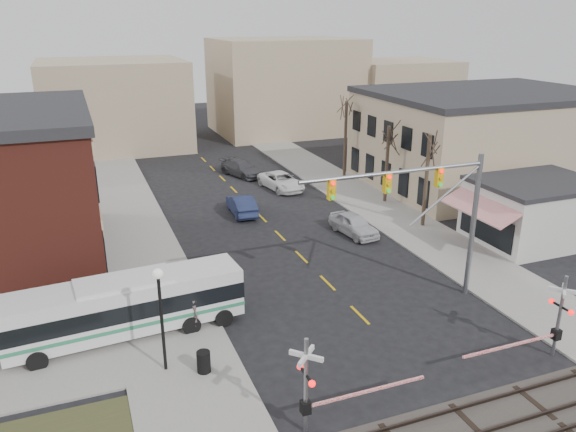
% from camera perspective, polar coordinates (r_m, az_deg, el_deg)
% --- Properties ---
extents(ground, '(160.00, 160.00, 0.00)m').
position_cam_1_polar(ground, '(28.37, 9.24, -11.78)').
color(ground, black).
rests_on(ground, ground).
extents(sidewalk_west, '(5.00, 60.00, 0.12)m').
position_cam_1_polar(sidewalk_west, '(43.35, -15.50, -0.81)').
color(sidewalk_west, gray).
rests_on(sidewalk_west, ground).
extents(sidewalk_east, '(5.00, 60.00, 0.12)m').
position_cam_1_polar(sidewalk_east, '(48.61, 7.27, 1.98)').
color(sidewalk_east, gray).
rests_on(sidewalk_east, ground).
extents(tan_building, '(20.30, 15.30, 8.50)m').
position_cam_1_polar(tan_building, '(54.50, 19.25, 7.52)').
color(tan_building, tan).
rests_on(tan_building, ground).
extents(awning_shop, '(9.74, 6.20, 4.30)m').
position_cam_1_polar(awning_shop, '(41.79, 23.78, 0.50)').
color(awning_shop, beige).
rests_on(awning_shop, ground).
extents(tree_east_a, '(0.28, 0.28, 6.75)m').
position_cam_1_polar(tree_east_a, '(41.63, 13.86, 3.48)').
color(tree_east_a, '#382B21').
rests_on(tree_east_a, sidewalk_east).
extents(tree_east_b, '(0.28, 0.28, 6.30)m').
position_cam_1_polar(tree_east_b, '(46.69, 10.01, 5.20)').
color(tree_east_b, '#382B21').
rests_on(tree_east_b, sidewalk_east).
extents(tree_east_c, '(0.28, 0.28, 7.20)m').
position_cam_1_polar(tree_east_c, '(53.50, 5.84, 7.72)').
color(tree_east_c, '#382B21').
rests_on(tree_east_c, sidewalk_east).
extents(transit_bus, '(11.30, 3.33, 2.87)m').
position_cam_1_polar(transit_bus, '(28.22, -16.09, -8.72)').
color(transit_bus, silver).
rests_on(transit_bus, ground).
extents(traffic_signal_mast, '(10.31, 0.30, 8.00)m').
position_cam_1_polar(traffic_signal_mast, '(29.60, 14.37, 1.48)').
color(traffic_signal_mast, gray).
rests_on(traffic_signal_mast, ground).
extents(rr_crossing_west, '(5.60, 1.36, 4.00)m').
position_cam_1_polar(rr_crossing_west, '(21.43, 2.92, -16.74)').
color(rr_crossing_west, gray).
rests_on(rr_crossing_west, ground).
extents(rr_crossing_east, '(5.60, 1.36, 4.00)m').
position_cam_1_polar(rr_crossing_east, '(27.94, 25.23, -9.45)').
color(rr_crossing_east, gray).
rests_on(rr_crossing_east, ground).
extents(street_lamp, '(0.44, 0.44, 4.81)m').
position_cam_1_polar(street_lamp, '(24.26, -12.87, -8.29)').
color(street_lamp, black).
rests_on(street_lamp, sidewalk_west).
extents(trash_bin, '(0.60, 0.60, 0.97)m').
position_cam_1_polar(trash_bin, '(25.27, -8.57, -14.43)').
color(trash_bin, black).
rests_on(trash_bin, sidewalk_west).
extents(car_a, '(2.37, 4.65, 1.52)m').
position_cam_1_polar(car_a, '(40.04, 6.70, -0.84)').
color(car_a, silver).
rests_on(car_a, ground).
extents(car_b, '(1.84, 4.70, 1.52)m').
position_cam_1_polar(car_b, '(44.04, -4.73, 1.15)').
color(car_b, '#1C2446').
rests_on(car_b, ground).
extents(car_c, '(3.25, 5.64, 1.48)m').
position_cam_1_polar(car_c, '(50.34, -0.67, 3.56)').
color(car_c, white).
rests_on(car_c, ground).
extents(car_d, '(3.72, 5.44, 1.46)m').
position_cam_1_polar(car_d, '(54.85, -4.74, 4.84)').
color(car_d, '#3D3E42').
rests_on(car_d, ground).
extents(pedestrian_near, '(0.42, 0.64, 1.75)m').
position_cam_1_polar(pedestrian_near, '(28.10, -9.46, -9.78)').
color(pedestrian_near, '#645250').
rests_on(pedestrian_near, sidewalk_west).
extents(pedestrian_far, '(0.92, 1.03, 1.76)m').
position_cam_1_polar(pedestrian_far, '(31.57, -13.92, -6.66)').
color(pedestrian_far, '#34435C').
rests_on(pedestrian_far, sidewalk_west).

